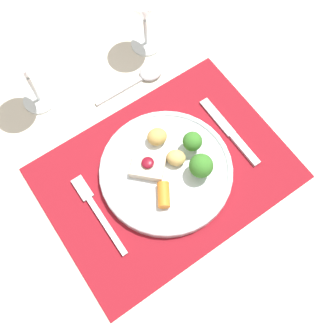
# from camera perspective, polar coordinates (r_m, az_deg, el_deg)

# --- Properties ---
(ground_plane) EXTENTS (8.00, 8.00, 0.00)m
(ground_plane) POSITION_cam_1_polar(r_m,az_deg,el_deg) (1.51, -0.15, -10.76)
(ground_plane) COLOR gray
(dining_table) EXTENTS (1.26, 1.24, 0.73)m
(dining_table) POSITION_cam_1_polar(r_m,az_deg,el_deg) (0.88, -0.25, -2.63)
(dining_table) COLOR beige
(dining_table) RESTS_ON ground_plane
(placemat) EXTENTS (0.49, 0.36, 0.00)m
(placemat) POSITION_cam_1_polar(r_m,az_deg,el_deg) (0.81, -0.27, -0.74)
(placemat) COLOR maroon
(placemat) RESTS_ON dining_table
(dinner_plate) EXTENTS (0.27, 0.27, 0.07)m
(dinner_plate) POSITION_cam_1_polar(r_m,az_deg,el_deg) (0.79, 0.20, 0.01)
(dinner_plate) COLOR silver
(dinner_plate) RESTS_ON placemat
(fork) EXTENTS (0.02, 0.19, 0.01)m
(fork) POSITION_cam_1_polar(r_m,az_deg,el_deg) (0.79, -10.41, -5.89)
(fork) COLOR #B2B2B7
(fork) RESTS_ON placemat
(knife) EXTENTS (0.02, 0.19, 0.01)m
(knife) POSITION_cam_1_polar(r_m,az_deg,el_deg) (0.85, 9.43, 4.65)
(knife) COLOR #B2B2B7
(knife) RESTS_ON placemat
(spoon) EXTENTS (0.17, 0.05, 0.02)m
(spoon) POSITION_cam_1_polar(r_m,az_deg,el_deg) (0.92, -3.31, 13.29)
(spoon) COLOR #B2B2B7
(spoon) RESTS_ON dining_table
(wine_glass_near) EXTENTS (0.09, 0.09, 0.15)m
(wine_glass_near) POSITION_cam_1_polar(r_m,az_deg,el_deg) (0.90, -3.53, 21.91)
(wine_glass_near) COLOR white
(wine_glass_near) RESTS_ON dining_table
(wine_glass_far) EXTENTS (0.09, 0.09, 0.16)m
(wine_glass_far) POSITION_cam_1_polar(r_m,az_deg,el_deg) (0.84, -20.36, 13.27)
(wine_glass_far) COLOR white
(wine_glass_far) RESTS_ON dining_table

